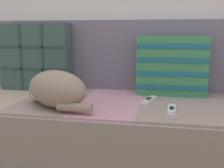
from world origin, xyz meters
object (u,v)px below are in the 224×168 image
throw_pillow_quilted (36,57)px  game_remote_near (172,110)px  throw_pillow_striped (172,66)px  sleeping_cat (55,90)px  couch (85,132)px  game_remote_far (149,100)px

throw_pillow_quilted → game_remote_near: bearing=-23.9°
throw_pillow_striped → sleeping_cat: size_ratio=0.98×
couch → throw_pillow_striped: size_ratio=5.09×
couch → game_remote_far: size_ratio=10.31×
sleeping_cat → game_remote_far: (0.45, 0.18, -0.08)m
throw_pillow_striped → game_remote_near: size_ratio=2.17×
throw_pillow_quilted → throw_pillow_striped: size_ratio=1.09×
couch → throw_pillow_striped: throw_pillow_striped is taller
couch → throw_pillow_quilted: size_ratio=4.66×
throw_pillow_striped → game_remote_near: (0.00, -0.38, -0.16)m
game_remote_near → sleeping_cat: bearing=-178.4°
game_remote_far → sleeping_cat: bearing=-157.8°
throw_pillow_quilted → throw_pillow_striped: (0.85, -0.00, -0.04)m
sleeping_cat → game_remote_near: 0.57m
couch → game_remote_near: size_ratio=11.05×
throw_pillow_quilted → game_remote_far: size_ratio=2.22×
couch → throw_pillow_quilted: throw_pillow_quilted is taller
game_remote_near → game_remote_far: 0.20m
throw_pillow_quilted → game_remote_near: (0.85, -0.38, -0.20)m
throw_pillow_quilted → sleeping_cat: 0.50m
sleeping_cat → game_remote_near: bearing=1.6°
throw_pillow_striped → throw_pillow_quilted: bearing=180.0°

